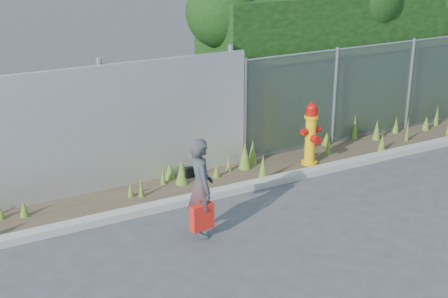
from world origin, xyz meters
name	(u,v)px	position (x,y,z in m)	size (l,w,h in m)	color
ground	(288,237)	(0.00, 0.00, 0.00)	(80.00, 80.00, 0.00)	#3D3D40
curb	(228,191)	(0.00, 1.80, 0.06)	(16.00, 0.22, 0.12)	#9B948C
weed_strip	(198,176)	(-0.24, 2.47, 0.14)	(16.00, 1.27, 0.55)	#443527
corrugated_fence	(12,144)	(-3.25, 3.01, 1.10)	(8.50, 0.21, 2.30)	#B5B9BD
chainlink_fence	(373,90)	(4.25, 3.00, 1.03)	(6.50, 0.07, 2.05)	gray
hedge	(354,35)	(4.48, 4.00, 2.04)	(7.80, 2.01, 3.78)	black
fire_hydrant	(311,135)	(2.06, 2.25, 0.61)	(0.42, 0.38, 1.25)	#E5B40C
woman	(201,187)	(-1.07, 0.71, 0.76)	(0.55, 0.36, 1.51)	#0E595C
red_tote_bag	(202,217)	(-1.15, 0.54, 0.37)	(0.35, 0.13, 0.46)	red
black_shoulder_bag	(192,172)	(-1.09, 0.95, 0.92)	(0.21, 0.09, 0.16)	black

